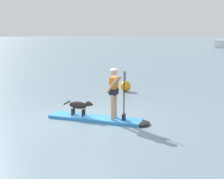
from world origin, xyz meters
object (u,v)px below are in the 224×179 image
at_px(paddleboard, 101,119).
at_px(person_paddler, 114,90).
at_px(dog, 79,106).
at_px(marker_buoy, 126,86).

height_order(paddleboard, person_paddler, person_paddler).
relative_size(paddleboard, dog, 3.24).
bearing_deg(dog, person_paddler, 15.67).
height_order(paddleboard, dog, dog).
bearing_deg(marker_buoy, paddleboard, -66.24).
xyz_separation_m(paddleboard, dog, (-0.78, -0.22, 0.40)).
bearing_deg(person_paddler, paddleboard, -164.33).
relative_size(dog, marker_buoy, 1.07).
distance_m(paddleboard, marker_buoy, 5.27).
height_order(paddleboard, marker_buoy, marker_buoy).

